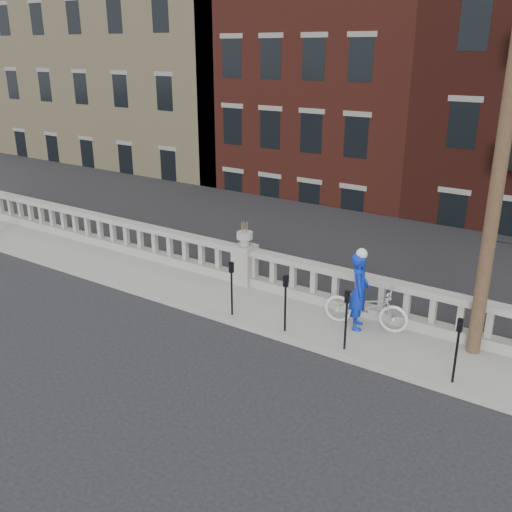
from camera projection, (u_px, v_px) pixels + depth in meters
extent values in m
plane|color=black|center=(143.00, 346.00, 12.70)|extent=(120.00, 120.00, 0.00)
cube|color=gray|center=(224.00, 297.00, 15.00)|extent=(32.00, 2.20, 0.15)
cube|color=gray|center=(245.00, 279.00, 15.67)|extent=(28.00, 0.34, 0.25)
cube|color=gray|center=(245.00, 250.00, 15.39)|extent=(28.00, 0.34, 0.16)
cube|color=gray|center=(245.00, 264.00, 15.53)|extent=(0.55, 0.55, 1.10)
cylinder|color=gray|center=(245.00, 242.00, 15.31)|extent=(0.24, 0.24, 0.20)
cylinder|color=gray|center=(245.00, 235.00, 15.24)|extent=(0.44, 0.44, 0.18)
cube|color=#605E59|center=(252.00, 359.00, 16.88)|extent=(36.00, 0.50, 5.15)
cube|color=black|center=(453.00, 249.00, 34.68)|extent=(80.00, 44.00, 0.50)
cube|color=#595651|center=(271.00, 310.00, 21.35)|extent=(16.00, 7.00, 4.00)
cube|color=tan|center=(180.00, 69.00, 36.22)|extent=(18.00, 16.00, 20.00)
cube|color=#471B14|center=(359.00, 135.00, 29.63)|extent=(10.00, 14.00, 14.00)
cylinder|color=#422D1E|center=(508.00, 111.00, 10.46)|extent=(0.28, 0.28, 10.00)
cylinder|color=black|center=(232.00, 294.00, 13.67)|extent=(0.05, 0.05, 1.10)
cube|color=black|center=(231.00, 267.00, 13.43)|extent=(0.10, 0.08, 0.26)
cube|color=black|center=(230.00, 266.00, 13.38)|extent=(0.06, 0.01, 0.08)
cylinder|color=black|center=(285.00, 309.00, 12.88)|extent=(0.05, 0.05, 1.10)
cube|color=black|center=(286.00, 281.00, 12.64)|extent=(0.10, 0.08, 0.26)
cube|color=black|center=(285.00, 280.00, 12.59)|extent=(0.06, 0.01, 0.08)
cylinder|color=black|center=(346.00, 326.00, 12.09)|extent=(0.05, 0.05, 1.10)
cube|color=black|center=(347.00, 297.00, 11.85)|extent=(0.10, 0.08, 0.26)
cube|color=black|center=(347.00, 296.00, 11.80)|extent=(0.06, 0.01, 0.08)
cylinder|color=black|center=(456.00, 357.00, 10.87)|extent=(0.05, 0.05, 1.10)
cube|color=black|center=(460.00, 325.00, 10.64)|extent=(0.10, 0.08, 0.26)
cube|color=black|center=(460.00, 324.00, 10.59)|extent=(0.06, 0.01, 0.08)
imported|color=silver|center=(366.00, 306.00, 13.09)|extent=(2.04, 0.99, 1.03)
imported|color=#0B25AE|center=(359.00, 291.00, 12.93)|extent=(0.65, 0.78, 1.82)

